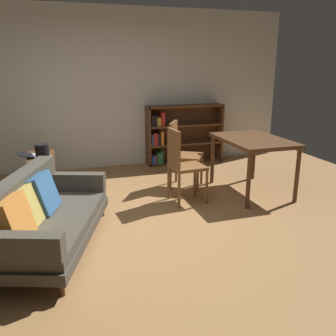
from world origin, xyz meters
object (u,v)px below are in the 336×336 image
Objects in this scene: fabric_couch at (41,215)px; dining_chair_near at (182,163)px; dining_chair_far at (181,151)px; open_laptop at (36,155)px; bookshelf at (180,134)px; media_console at (42,177)px; desk_speaker at (42,153)px; dining_table at (253,144)px.

dining_chair_near is (1.74, 0.77, 0.19)m from fabric_couch.
open_laptop is at bearing 167.94° from dining_chair_far.
fabric_couch is at bearing -131.49° from bookshelf.
fabric_couch is 1.94× the size of dining_chair_far.
dining_chair_far reaches higher than open_laptop.
media_console is 0.80× the size of bookshelf.
dining_chair_near reaches higher than desk_speaker.
dining_chair_near is 2.04m from bookshelf.
open_laptop is at bearing 105.98° from desk_speaker.
desk_speaker is at bearing -74.02° from open_laptop.
media_console is at bearing -156.79° from bookshelf.
open_laptop is 0.40m from desk_speaker.
fabric_couch is at bearing -89.40° from media_console.
dining_chair_far is (-0.87, 0.52, -0.15)m from dining_table.
dining_chair_near is (1.83, -1.04, 0.01)m from open_laptop.
open_laptop is at bearing 161.74° from dining_table.
bookshelf is (0.65, 1.94, -0.02)m from dining_chair_near.
desk_speaker is 1.93m from dining_chair_far.
fabric_couch reaches higher than media_console.
open_laptop is at bearing 116.53° from media_console.
dining_table reaches higher than media_console.
dining_table is 1.21× the size of dining_chair_near.
dining_table is (2.90, -0.96, 0.16)m from open_laptop.
desk_speaker is 0.17× the size of bookshelf.
media_console is 0.32m from open_laptop.
media_console is at bearing 99.28° from desk_speaker.
media_console is 1.18× the size of dining_chair_far.
dining_table is at bearing 16.77° from fabric_couch.
open_laptop is (-0.07, 0.14, 0.28)m from media_console.
fabric_couch is 1.46m from desk_speaker.
dining_chair_near is at bearing -175.62° from dining_table.
fabric_couch is at bearing -87.28° from open_laptop.
dining_chair_near is 1.01× the size of dining_chair_far.
dining_chair_far is (1.96, -0.30, 0.29)m from media_console.
fabric_couch is 1.91m from dining_chair_near.
desk_speaker is (0.02, 1.43, 0.28)m from fabric_couch.
fabric_couch is 2.39m from dining_chair_far.
dining_table is (2.80, -0.59, 0.06)m from desk_speaker.
dining_chair_near is 0.64m from dining_chair_far.
fabric_couch is at bearing -90.84° from desk_speaker.
desk_speaker is (0.04, -0.24, 0.39)m from media_console.
desk_speaker is 2.86m from dining_table.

